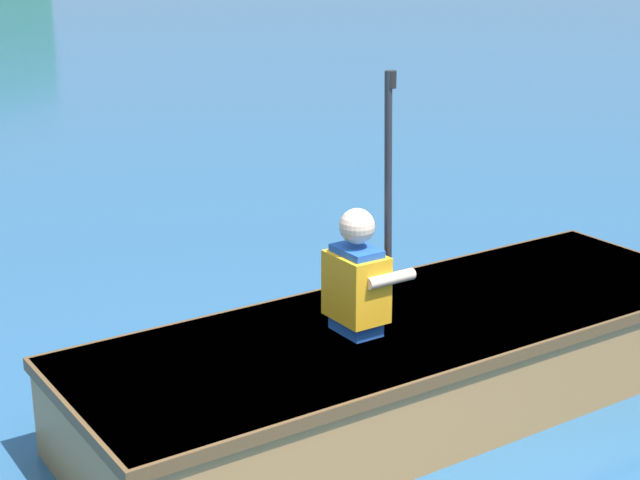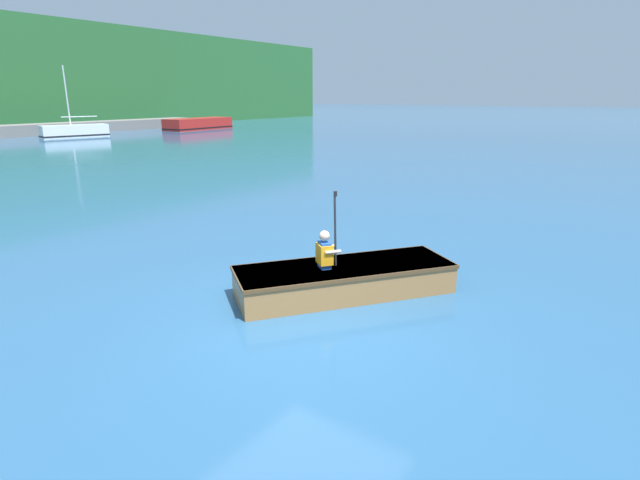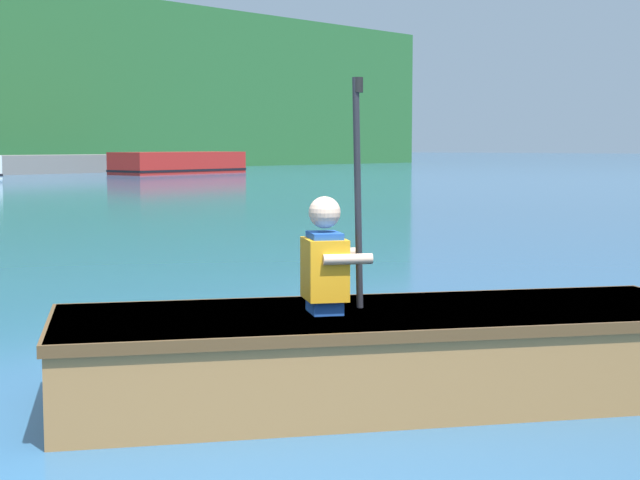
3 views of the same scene
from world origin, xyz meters
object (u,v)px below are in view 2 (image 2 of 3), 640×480
at_px(moored_boat_dock_west_inner, 199,124).
at_px(rowboat_foreground, 347,277).
at_px(person_paddler, 325,251).
at_px(moored_boat_dock_east_inner, 75,131).

distance_m(moored_boat_dock_west_inner, rowboat_foreground, 42.98).
bearing_deg(person_paddler, rowboat_foreground, -36.20).
height_order(moored_boat_dock_west_inner, moored_boat_dock_east_inner, moored_boat_dock_east_inner).
relative_size(moored_boat_dock_west_inner, moored_boat_dock_east_inner, 1.35).
bearing_deg(moored_boat_dock_west_inner, rowboat_foreground, -128.28).
bearing_deg(moored_boat_dock_west_inner, moored_boat_dock_east_inner, 177.30).
relative_size(moored_boat_dock_east_inner, person_paddler, 4.27).
relative_size(moored_boat_dock_east_inner, rowboat_foreground, 1.48).
distance_m(rowboat_foreground, person_paddler, 0.64).
height_order(moored_boat_dock_east_inner, person_paddler, moored_boat_dock_east_inner).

